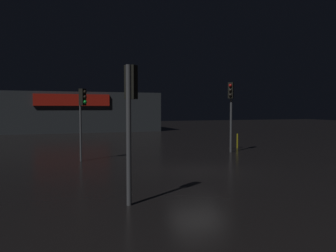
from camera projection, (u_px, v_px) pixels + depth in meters
ground_plane at (197, 170)px, 16.28m from camera, size 120.00×120.00×0.00m
store_building at (70, 112)px, 43.52m from camera, size 21.54×7.51×4.82m
traffic_signal_main at (82, 106)px, 18.90m from camera, size 0.42×0.42×3.96m
traffic_signal_opposite at (130, 106)px, 10.40m from camera, size 0.42×0.42×4.18m
traffic_signal_cross_right at (231, 103)px, 22.80m from camera, size 0.42×0.43×4.58m
bollard_kerb_a at (237, 141)px, 25.38m from camera, size 0.11×0.11×1.06m
bollard_kerb_b at (231, 143)px, 24.81m from camera, size 0.10×0.10×0.90m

